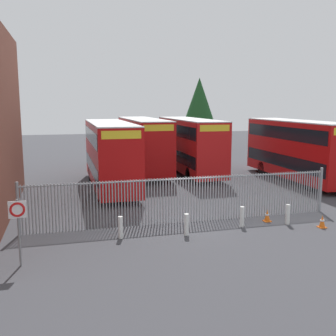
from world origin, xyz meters
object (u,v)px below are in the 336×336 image
(double_decker_bus_near_gate, at_px, (297,148))
(speed_limit_sign_post, at_px, (18,217))
(double_decker_bus_behind_fence_right, at_px, (110,152))
(double_decker_bus_far_back, at_px, (143,143))
(traffic_cone_by_gate, at_px, (267,216))
(bollard_far_right, at_px, (288,214))
(bollard_near_left, at_px, (121,227))
(bollard_center_front, at_px, (186,225))
(double_decker_bus_behind_fence_left, at_px, (190,144))
(bollard_near_right, at_px, (242,217))
(traffic_cone_mid_forecourt, at_px, (322,221))

(double_decker_bus_near_gate, xyz_separation_m, speed_limit_sign_post, (-18.12, -11.44, -0.65))
(double_decker_bus_behind_fence_right, height_order, double_decker_bus_far_back, same)
(traffic_cone_by_gate, bearing_deg, double_decker_bus_far_back, 101.51)
(bollard_far_right, bearing_deg, double_decker_bus_behind_fence_right, 124.56)
(double_decker_bus_near_gate, xyz_separation_m, bollard_near_left, (-14.30, -9.42, -1.95))
(double_decker_bus_near_gate, distance_m, bollard_center_front, 15.20)
(double_decker_bus_behind_fence_left, distance_m, bollard_near_left, 16.46)
(double_decker_bus_near_gate, bearing_deg, traffic_cone_by_gate, -128.90)
(double_decker_bus_near_gate, bearing_deg, bollard_near_left, -146.63)
(bollard_near_left, bearing_deg, bollard_near_right, 1.68)
(double_decker_bus_behind_fence_left, relative_size, bollard_near_right, 11.38)
(double_decker_bus_behind_fence_left, relative_size, bollard_center_front, 11.38)
(bollard_near_left, xyz_separation_m, traffic_cone_by_gate, (7.20, 0.62, -0.19))
(double_decker_bus_far_back, bearing_deg, speed_limit_sign_post, -114.24)
(double_decker_bus_near_gate, relative_size, double_decker_bus_behind_fence_right, 1.00)
(double_decker_bus_behind_fence_left, distance_m, double_decker_bus_behind_fence_right, 8.06)
(double_decker_bus_behind_fence_left, bearing_deg, double_decker_bus_far_back, 161.08)
(double_decker_bus_behind_fence_right, xyz_separation_m, traffic_cone_mid_forecourt, (8.35, -11.17, -2.13))
(double_decker_bus_near_gate, xyz_separation_m, bollard_far_right, (-6.40, -9.46, -1.95))
(double_decker_bus_far_back, xyz_separation_m, bollard_center_front, (-1.33, -15.96, -1.95))
(double_decker_bus_behind_fence_right, height_order, traffic_cone_mid_forecourt, double_decker_bus_behind_fence_right)
(double_decker_bus_near_gate, relative_size, bollard_far_right, 11.38)
(traffic_cone_mid_forecourt, bearing_deg, speed_limit_sign_post, -175.09)
(double_decker_bus_behind_fence_left, distance_m, traffic_cone_by_gate, 13.97)
(bollard_near_left, bearing_deg, traffic_cone_by_gate, 4.89)
(double_decker_bus_far_back, relative_size, traffic_cone_by_gate, 18.32)
(double_decker_bus_behind_fence_right, height_order, bollard_far_right, double_decker_bus_behind_fence_right)
(double_decker_bus_behind_fence_right, relative_size, bollard_near_right, 11.38)
(double_decker_bus_far_back, xyz_separation_m, bollard_near_right, (1.52, -15.47, -1.95))
(double_decker_bus_behind_fence_left, bearing_deg, speed_limit_sign_post, -125.07)
(bollard_near_left, distance_m, traffic_cone_by_gate, 7.23)
(bollard_near_left, height_order, traffic_cone_mid_forecourt, bollard_near_left)
(double_decker_bus_behind_fence_left, height_order, traffic_cone_by_gate, double_decker_bus_behind_fence_left)
(bollard_near_left, height_order, speed_limit_sign_post, speed_limit_sign_post)
(double_decker_bus_behind_fence_right, height_order, bollard_center_front, double_decker_bus_behind_fence_right)
(double_decker_bus_near_gate, height_order, traffic_cone_mid_forecourt, double_decker_bus_near_gate)
(bollard_near_left, bearing_deg, double_decker_bus_far_back, 75.18)
(bollard_center_front, height_order, speed_limit_sign_post, speed_limit_sign_post)
(double_decker_bus_far_back, height_order, traffic_cone_mid_forecourt, double_decker_bus_far_back)
(speed_limit_sign_post, bearing_deg, bollard_near_right, 13.01)
(bollard_center_front, relative_size, traffic_cone_by_gate, 1.61)
(double_decker_bus_behind_fence_left, height_order, bollard_near_left, double_decker_bus_behind_fence_left)
(speed_limit_sign_post, bearing_deg, bollard_near_left, 27.95)
(traffic_cone_mid_forecourt, distance_m, speed_limit_sign_post, 13.10)
(double_decker_bus_far_back, height_order, traffic_cone_by_gate, double_decker_bus_far_back)
(double_decker_bus_near_gate, xyz_separation_m, traffic_cone_by_gate, (-7.11, -8.81, -2.13))
(bollard_center_front, bearing_deg, bollard_near_right, 9.83)
(double_decker_bus_behind_fence_right, distance_m, double_decker_bus_far_back, 6.32)
(double_decker_bus_behind_fence_right, bearing_deg, bollard_near_right, -64.35)
(bollard_far_right, bearing_deg, double_decker_bus_behind_fence_left, 90.71)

